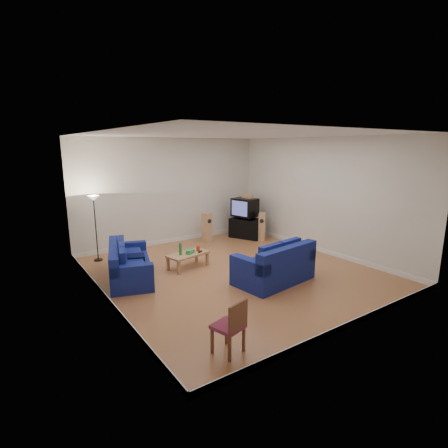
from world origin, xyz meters
TOP-DOWN VIEW (x-y plane):
  - room at (0.00, 0.00)m, footprint 6.01×6.51m
  - sofa_three_seat at (-2.23, 1.01)m, footprint 1.43×2.18m
  - sofa_loveseat at (0.39, -1.05)m, footprint 1.87×1.20m
  - coffee_table at (-0.76, 0.86)m, footprint 1.10×0.71m
  - bottle at (-0.97, 0.86)m, footprint 0.10×0.10m
  - tissue_box at (-0.71, 0.83)m, footprint 0.27×0.24m
  - red_canister at (-0.45, 0.89)m, footprint 0.10×0.10m
  - remote at (-0.46, 0.78)m, footprint 0.17×0.14m
  - tv_stand at (2.24, 2.37)m, footprint 0.96×1.18m
  - av_receiver at (2.26, 2.32)m, footprint 0.34×0.41m
  - television at (2.18, 2.39)m, footprint 0.73×0.88m
  - centre_speaker at (2.29, 2.41)m, footprint 0.23×0.40m
  - speaker_left at (0.92, 2.70)m, footprint 0.23×0.30m
  - speaker_right at (2.45, 1.83)m, footprint 0.33×0.33m
  - floor_lamp at (-2.45, 2.70)m, footprint 0.30×0.30m
  - dining_chair at (-2.02, -2.74)m, footprint 0.49×0.49m

SIDE VIEW (x-z plane):
  - sofa_three_seat at x=-2.23m, z-range -0.10..0.68m
  - tv_stand at x=2.24m, z-range 0.00..0.63m
  - coffee_table at x=-0.76m, z-range 0.13..0.50m
  - sofa_loveseat at x=0.39m, z-range -0.11..0.77m
  - remote at x=-0.46m, z-range 0.37..0.39m
  - tissue_box at x=-0.71m, z-range 0.37..0.47m
  - red_canister at x=-0.45m, z-range 0.37..0.50m
  - speaker_right at x=2.45m, z-range 0.00..0.89m
  - speaker_left at x=0.92m, z-range 0.00..0.92m
  - dining_chair at x=-2.02m, z-range 0.05..0.88m
  - bottle at x=-0.97m, z-range 0.37..0.66m
  - av_receiver at x=2.26m, z-range 0.63..0.72m
  - television at x=2.18m, z-range 0.72..1.31m
  - centre_speaker at x=2.29m, z-range 1.31..1.44m
  - floor_lamp at x=-2.45m, z-range 0.56..2.29m
  - room at x=0.00m, z-range -0.06..3.15m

